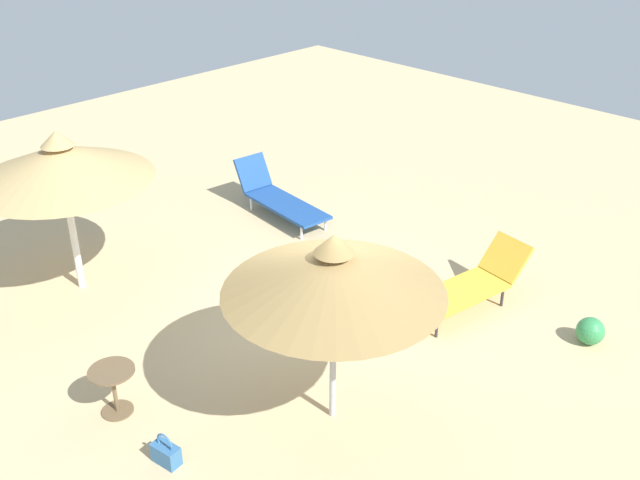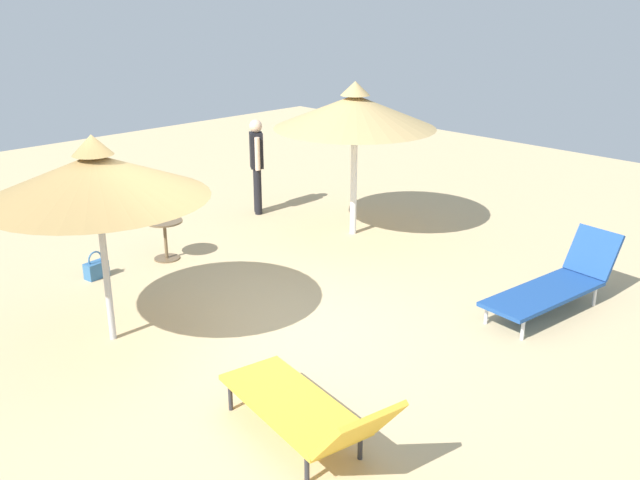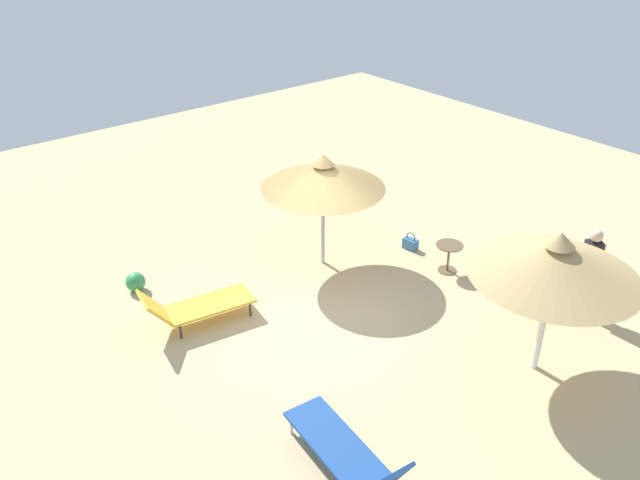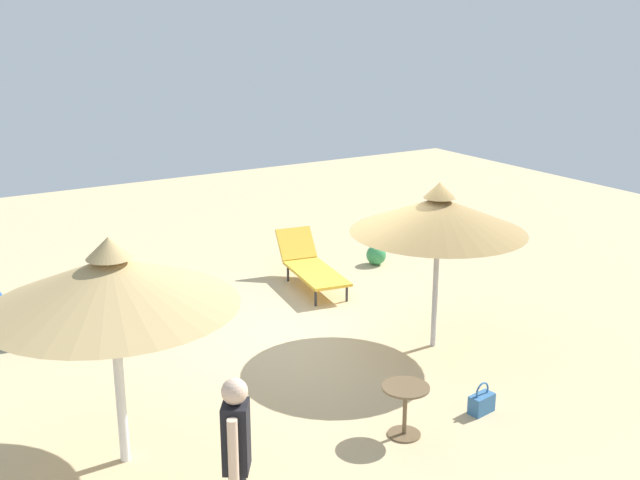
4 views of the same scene
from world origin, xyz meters
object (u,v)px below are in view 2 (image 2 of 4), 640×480
Objects in this scene: lounge_chair_far_left at (308,410)px; handbag at (96,269)px; lounge_chair_center at (557,283)px; person_standing_far_right at (257,161)px; parasol_umbrella_edge at (95,176)px; parasol_umbrella_near_left at (355,111)px; side_table_round at (165,233)px.

handbag is at bearing -96.35° from lounge_chair_far_left.
lounge_chair_center is 5.81m from person_standing_far_right.
parasol_umbrella_edge reaches higher than lounge_chair_center.
parasol_umbrella_near_left is 4.16m from lounge_chair_center.
side_table_round is (-1.65, -4.85, 0.03)m from lounge_chair_far_left.
handbag is at bearing -112.47° from parasol_umbrella_edge.
lounge_chair_center is at bearing 126.17° from handbag.
parasol_umbrella_near_left reaches higher than handbag.
parasol_umbrella_near_left is at bearing -140.81° from lounge_chair_far_left.
side_table_round is at bearing 176.37° from handbag.
handbag is (3.98, -1.23, -1.90)m from parasol_umbrella_near_left.
lounge_chair_far_left is 0.95× the size of lounge_chair_center.
lounge_chair_far_left is (-0.21, 3.10, -1.57)m from parasol_umbrella_edge.
lounge_chair_center is 5.45× the size of handbag.
lounge_chair_far_left is at bearing 71.17° from side_table_round.
parasol_umbrella_edge is at bearing 7.14° from parasol_umbrella_near_left.
parasol_umbrella_near_left is 6.51× the size of handbag.
lounge_chair_far_left is 4.22m from lounge_chair_center.
lounge_chair_far_left reaches higher than handbag.
lounge_chair_far_left is 3.37× the size of side_table_round.
parasol_umbrella_edge reaches higher than lounge_chair_far_left.
lounge_chair_center is 1.27× the size of person_standing_far_right.
lounge_chair_center reaches higher than lounge_chair_far_left.
parasol_umbrella_near_left is 1.20× the size of lounge_chair_center.
lounge_chair_far_left is at bearing 83.65° from handbag.
side_table_round is (-1.11, 0.07, 0.28)m from handbag.
lounge_chair_center is 3.54× the size of side_table_round.
lounge_chair_far_left reaches higher than side_table_round.
lounge_chair_center is (0.30, 3.79, -1.67)m from parasol_umbrella_near_left.
lounge_chair_center is at bearing 117.40° from side_table_round.
side_table_round is at bearing -22.02° from parasol_umbrella_near_left.
parasol_umbrella_edge is 5.14m from person_standing_far_right.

